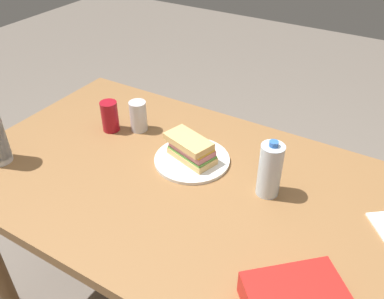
# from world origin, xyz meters

# --- Properties ---
(dining_table) EXTENTS (1.69, 0.91, 0.76)m
(dining_table) POSITION_xyz_m (0.00, 0.00, 0.67)
(dining_table) COLOR olive
(dining_table) RESTS_ON ground_plane
(paper_plate) EXTENTS (0.27, 0.27, 0.01)m
(paper_plate) POSITION_xyz_m (0.11, -0.10, 0.77)
(paper_plate) COLOR white
(paper_plate) RESTS_ON dining_table
(sandwich) EXTENTS (0.20, 0.14, 0.08)m
(sandwich) POSITION_xyz_m (0.11, -0.10, 0.81)
(sandwich) COLOR #DBB26B
(sandwich) RESTS_ON paper_plate
(soda_can_red) EXTENTS (0.07, 0.07, 0.12)m
(soda_can_red) POSITION_xyz_m (0.49, -0.12, 0.82)
(soda_can_red) COLOR maroon
(soda_can_red) RESTS_ON dining_table
(chip_bag) EXTENTS (0.27, 0.27, 0.07)m
(chip_bag) POSITION_xyz_m (-0.39, 0.27, 0.80)
(chip_bag) COLOR red
(chip_bag) RESTS_ON dining_table
(water_bottle_tall) EXTENTS (0.07, 0.07, 0.20)m
(water_bottle_tall) POSITION_xyz_m (-0.18, -0.09, 0.85)
(water_bottle_tall) COLOR silver
(water_bottle_tall) RESTS_ON dining_table
(soda_can_silver) EXTENTS (0.07, 0.07, 0.12)m
(soda_can_silver) POSITION_xyz_m (0.39, -0.17, 0.82)
(soda_can_silver) COLOR silver
(soda_can_silver) RESTS_ON dining_table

